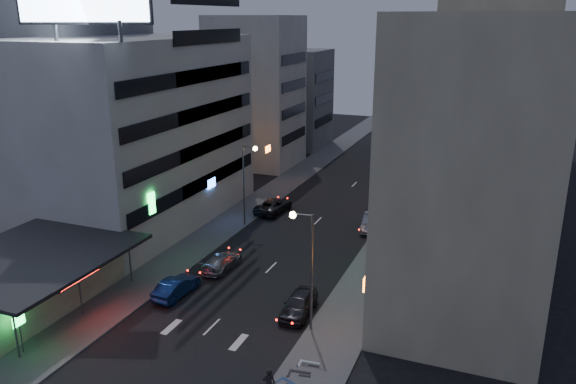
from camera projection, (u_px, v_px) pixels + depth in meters
The scene contains 26 objects.
ground at pixel (179, 359), 33.81m from camera, with size 180.00×180.00×0.00m, color black.
sidewalk_left at pixel (262, 200), 63.23m from camera, with size 4.00×120.00×0.12m, color #4C4C4F.
sidewalk_right at pixel (404, 218), 57.59m from camera, with size 4.00×120.00×0.12m, color #4C4C4F.
food_court at pixel (25, 278), 39.90m from camera, with size 11.00×13.00×3.88m.
white_building at pixel (135, 132), 54.87m from camera, with size 14.00×24.00×18.00m, color silver.
grey_tower at pixel (75, 45), 58.33m from camera, with size 10.00×14.00×34.00m, color slate.
shophouse_near at pixel (469, 181), 34.86m from camera, with size 10.00×11.00×20.00m, color beige.
shophouse_mid at pixel (485, 168), 45.49m from camera, with size 11.00×12.00×16.00m, color gray.
shophouse_far at pixel (490, 108), 56.31m from camera, with size 10.00×14.00×22.00m, color beige.
far_left_a at pixel (256, 92), 76.23m from camera, with size 11.00×10.00×20.00m, color silver.
far_left_b at pixel (288, 98), 88.68m from camera, with size 12.00×10.00×15.00m, color slate.
far_right_a at pixel (498, 107), 70.03m from camera, with size 11.00×12.00×18.00m, color gray.
far_right_b at pixel (508, 73), 81.39m from camera, with size 12.00×12.00×24.00m, color beige.
street_lamp_right_near at pixel (306, 255), 35.46m from camera, with size 1.60×0.44×8.02m.
street_lamp_left at pixel (247, 174), 53.82m from camera, with size 1.60×0.44×8.02m.
street_lamp_right_far at pixel (405, 146), 65.62m from camera, with size 1.60×0.44×8.02m.
parked_car_right_near at pixel (299, 304), 38.79m from camera, with size 1.81×4.51×1.54m, color #29292E.
parked_car_right_mid at pixel (371, 222), 54.32m from camera, with size 1.59×4.55×1.50m, color #98999F.
parked_car_left at pixel (274, 206), 59.17m from camera, with size 2.44×5.28×1.47m, color #232427.
parked_car_right_far at pixel (389, 183), 67.05m from camera, with size 2.12×5.21×1.51m, color #A8ACB1.
road_car_blue at pixel (176, 287), 41.35m from camera, with size 1.51×4.34×1.43m, color navy.
road_car_silver at pixel (222, 261), 45.82m from camera, with size 1.87×4.59×1.33m, color #ABACB4.
person at pixel (269, 384), 29.84m from camera, with size 0.69×0.45×1.89m, color black.
scooter_blue at pixel (298, 377), 31.11m from camera, with size 1.67×0.56×1.02m, color navy, non-canonical shape.
scooter_black_b at pixel (312, 364), 32.20m from camera, with size 1.92×0.64×1.17m, color black, non-canonical shape.
scooter_silver_b at pixel (321, 355), 33.08m from camera, with size 1.83×0.61×1.12m, color #B6B8BF, non-canonical shape.
Camera 1 is at (16.91, -24.78, 19.70)m, focal length 35.00 mm.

